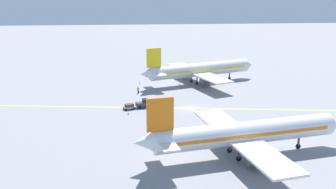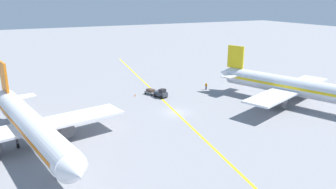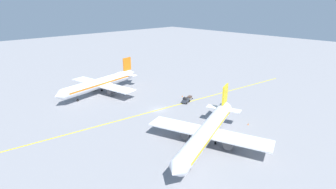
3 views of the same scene
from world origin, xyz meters
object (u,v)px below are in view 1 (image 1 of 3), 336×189
Objects in this scene: baggage_tug_dark at (143,104)px; airplane_at_gate at (199,70)px; traffic_cone_mid_apron at (180,84)px; traffic_cone_by_wingtip at (128,113)px; airplane_adjacent_stand at (244,134)px; traffic_cone_near_nose at (140,83)px; baggage_cart_trailing at (129,106)px; ground_crew_worker at (138,90)px.

airplane_at_gate is at bearing 143.27° from baggage_tug_dark.
airplane_at_gate is 10.32× the size of baggage_tug_dark.
traffic_cone_mid_apron is (1.71, -5.56, -3.43)m from airplane_at_gate.
airplane_at_gate reaches higher than traffic_cone_mid_apron.
baggage_tug_dark is 6.06× the size of traffic_cone_mid_apron.
airplane_at_gate is 6.76m from traffic_cone_mid_apron.
airplane_adjacent_stand is at bearing 39.02° from traffic_cone_by_wingtip.
baggage_tug_dark is 22.39m from traffic_cone_near_nose.
traffic_cone_mid_apron and traffic_cone_by_wingtip have the same top height.
baggage_cart_trailing is (22.69, -19.20, -2.95)m from airplane_at_gate.
ground_crew_worker is (-13.32, 2.15, 0.15)m from baggage_cart_trailing.
traffic_cone_near_nose is at bearing -92.83° from airplane_at_gate.
airplane_at_gate is at bearing 118.80° from ground_crew_worker.
airplane_at_gate is 19.65m from ground_crew_worker.
airplane_at_gate is 11.77× the size of baggage_cart_trailing.
traffic_cone_mid_apron is at bearing 150.53° from traffic_cone_by_wingtip.
traffic_cone_by_wingtip is (3.59, -0.25, -0.49)m from baggage_cart_trailing.
airplane_adjacent_stand reaches higher than ground_crew_worker.
ground_crew_worker is at bearing -61.20° from airplane_at_gate.
traffic_cone_mid_apron is 1.00× the size of traffic_cone_by_wingtip.
baggage_tug_dark is (-27.22, -14.89, -2.81)m from airplane_adjacent_stand.
baggage_tug_dark is at bearing 109.92° from baggage_cart_trailing.
baggage_cart_trailing is 1.74× the size of ground_crew_worker.
baggage_tug_dark is at bearing -27.95° from traffic_cone_mid_apron.
ground_crew_worker is (9.37, -17.05, -2.80)m from airplane_at_gate.
baggage_tug_dark is at bearing 0.93° from traffic_cone_near_nose.
baggage_cart_trailing is at bearing -6.64° from traffic_cone_near_nose.
airplane_at_gate is at bearing 107.10° from traffic_cone_mid_apron.
ground_crew_worker is 17.09m from traffic_cone_by_wingtip.
airplane_adjacent_stand is 64.29× the size of traffic_cone_near_nose.
traffic_cone_mid_apron is at bearing 146.98° from baggage_cart_trailing.
airplane_adjacent_stand reaches higher than traffic_cone_by_wingtip.
airplane_adjacent_stand is at bearing 5.29° from traffic_cone_mid_apron.
baggage_cart_trailing is 5.31× the size of traffic_cone_near_nose.
traffic_cone_near_nose is (-10.18, 0.59, -0.63)m from ground_crew_worker.
ground_crew_worker is at bearing -3.31° from traffic_cone_near_nose.
baggage_cart_trailing is (1.12, -3.10, -0.14)m from baggage_tug_dark.
airplane_adjacent_stand is 47.40m from traffic_cone_mid_apron.
ground_crew_worker is at bearing -56.31° from traffic_cone_mid_apron.
traffic_cone_by_wingtip is (16.91, -2.40, -0.63)m from ground_crew_worker.
baggage_cart_trailing is 5.31× the size of traffic_cone_mid_apron.
baggage_cart_trailing is 23.67m from traffic_cone_near_nose.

